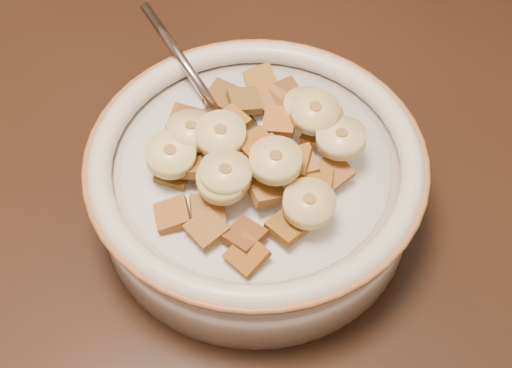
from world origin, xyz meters
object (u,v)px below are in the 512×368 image
Objects in this scene: table at (65,148)px; cereal_bowl at (256,189)px; spoon at (229,128)px; chair at (419,86)px.

table is 0.17m from cereal_bowl.
chair is at bearing -154.89° from spoon.
spoon reaches higher than table.
chair is at bearing 80.08° from table.
table is 28.03× the size of spoon.
spoon is (-0.03, 0.01, 0.03)m from cereal_bowl.
chair reaches higher than spoon.
cereal_bowl is 0.04m from spoon.
table is at bearing -103.66° from chair.
cereal_bowl is 4.17× the size of spoon.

